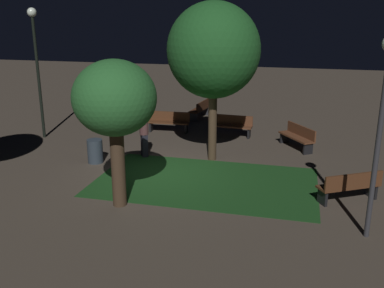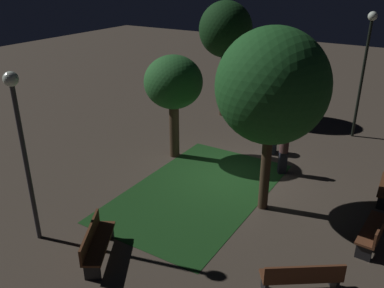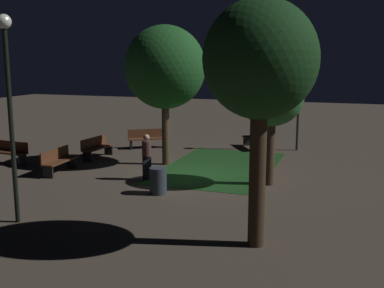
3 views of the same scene
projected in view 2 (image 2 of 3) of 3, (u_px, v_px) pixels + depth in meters
ground_plane at (229, 177)px, 14.27m from camera, size 60.00×60.00×0.00m
grass_lawn at (198, 191)px, 13.35m from camera, size 6.78×4.07×0.01m
bench_by_lamp at (376, 229)px, 10.61m from camera, size 1.83×0.59×0.88m
bench_path_side at (96, 242)px, 10.12m from camera, size 1.79×1.33×0.88m
bench_near_trees at (302, 277)px, 8.97m from camera, size 1.42×1.75×0.88m
tree_right_canopy at (272, 87)px, 10.95m from camera, size 3.13×3.13×5.44m
tree_back_left at (173, 84)px, 14.73m from camera, size 2.16×2.16×3.95m
tree_tall_center at (226, 31)px, 18.67m from camera, size 2.47×2.47×5.46m
lamp_post_path_center at (20, 131)px, 9.82m from camera, size 0.36×0.36×4.61m
lamp_post_near_wall at (366, 56)px, 16.35m from camera, size 0.36×0.36×5.24m
trash_bin at (270, 143)px, 15.98m from camera, size 0.53×0.53×0.83m
pedestrian at (284, 152)px, 14.18m from camera, size 0.33×0.34×1.61m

